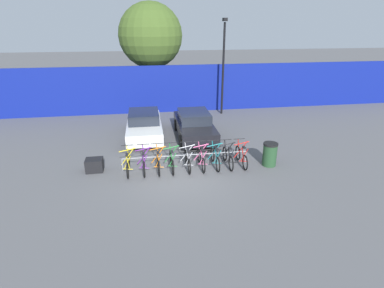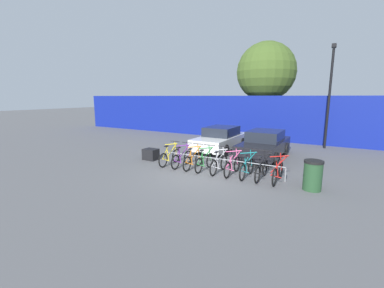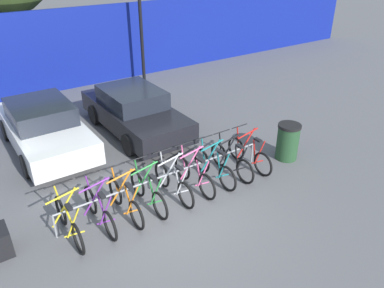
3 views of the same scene
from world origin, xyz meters
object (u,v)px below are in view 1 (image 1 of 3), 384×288
object	(u,v)px
bicycle_yellow	(128,164)
car_black	(194,125)
trash_bin	(270,154)
tree_behind_hoarding	(151,36)
bicycle_purple	(144,163)
bike_rack	(186,156)
bicycle_pink	(201,159)
bicycle_orange	(158,162)
lamp_post	(223,63)
bicycle_black	(228,157)
bicycle_green	(172,161)
cargo_crate	(95,165)
bicycle_teal	(215,158)
car_white	(144,125)
bicycle_red	(241,157)
bicycle_silver	(187,160)

from	to	relation	value
bicycle_yellow	car_black	size ratio (longest dim) A/B	0.38
trash_bin	tree_behind_hoarding	world-z (taller)	tree_behind_hoarding
car_black	bicycle_purple	bearing A→B (deg)	-126.07
bike_rack	bicycle_pink	bearing A→B (deg)	-12.95
bicycle_orange	bicycle_purple	bearing A→B (deg)	-176.22
bicycle_yellow	lamp_post	world-z (taller)	lamp_post
bicycle_black	trash_bin	world-z (taller)	bicycle_black
bicycle_yellow	bicycle_purple	distance (m)	0.66
bicycle_green	cargo_crate	world-z (taller)	bicycle_green
bike_rack	bicycle_teal	xyz separation A→B (m)	(1.26, -0.15, -0.13)
car_white	car_black	size ratio (longest dim) A/B	1.00
bicycle_teal	lamp_post	size ratio (longest dim) A/B	0.28
bicycle_black	bicycle_red	size ratio (longest dim) A/B	1.00
cargo_crate	car_black	bearing A→B (deg)	35.46
bicycle_red	bicycle_teal	bearing A→B (deg)	-176.69
lamp_post	trash_bin	bearing A→B (deg)	-89.41
lamp_post	bike_rack	bearing A→B (deg)	-114.34
bicycle_pink	car_white	distance (m)	4.80
bicycle_black	car_white	bearing A→B (deg)	127.49
bicycle_green	bicycle_black	world-z (taller)	same
bicycle_teal	trash_bin	distance (m)	2.38
bicycle_red	bicycle_black	bearing A→B (deg)	-176.69
bicycle_green	bicycle_silver	world-z (taller)	same
bicycle_silver	bicycle_red	size ratio (longest dim) A/B	1.00
bicycle_purple	lamp_post	bearing A→B (deg)	52.48
lamp_post	bicycle_pink	bearing A→B (deg)	-109.94
bicycle_teal	car_white	bearing A→B (deg)	123.87
bicycle_pink	cargo_crate	world-z (taller)	bicycle_pink
bicycle_yellow	trash_bin	distance (m)	6.06
car_black	bicycle_red	bearing A→B (deg)	-68.32
bicycle_green	car_white	bearing A→B (deg)	108.01
lamp_post	tree_behind_hoarding	xyz separation A→B (m)	(-4.53, 2.80, 1.55)
bicycle_red	car_white	distance (m)	5.89
bicycle_silver	trash_bin	bearing A→B (deg)	-4.63
bicycle_yellow	bicycle_purple	xyz separation A→B (m)	(0.66, 0.00, 0.00)
bicycle_silver	tree_behind_hoarding	xyz separation A→B (m)	(-1.05, 10.77, 4.58)
bicycle_yellow	cargo_crate	bearing A→B (deg)	169.09
bike_rack	trash_bin	world-z (taller)	trash_bin
bicycle_black	bike_rack	bearing A→B (deg)	172.39
bicycle_teal	car_white	distance (m)	5.13
bicycle_yellow	bicycle_teal	bearing A→B (deg)	2.26
bicycle_black	car_white	world-z (taller)	car_white
car_white	bicycle_pink	bearing A→B (deg)	-60.34
bicycle_black	car_black	xyz separation A→B (m)	(-0.88, 3.74, 0.31)
bicycle_silver	bicycle_black	distance (m)	1.77
bicycle_orange	cargo_crate	bearing A→B (deg)	176.71
bicycle_green	bicycle_pink	world-z (taller)	same
bicycle_orange	bicycle_silver	distance (m)	1.24
bicycle_yellow	trash_bin	world-z (taller)	bicycle_yellow
bicycle_green	car_white	world-z (taller)	car_white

